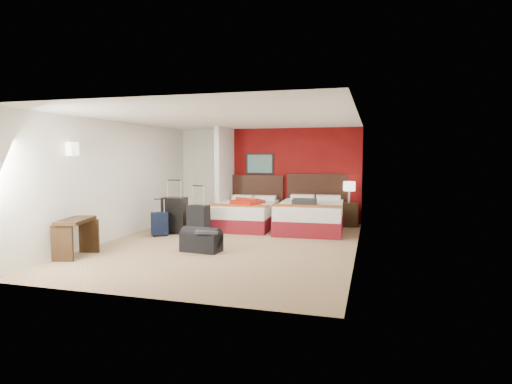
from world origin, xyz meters
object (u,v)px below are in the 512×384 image
(bed_right, at_px, (310,217))
(table_lamp, at_px, (349,192))
(nightstand, at_px, (349,214))
(duffel_bag, at_px, (201,242))
(suitcase_navy, at_px, (160,225))
(desk, at_px, (76,238))
(red_suitcase_open, at_px, (248,202))
(bed_left, at_px, (245,215))
(suitcase_charcoal, at_px, (199,222))
(suitcase_black, at_px, (175,216))

(bed_right, bearing_deg, table_lamp, 41.55)
(nightstand, distance_m, table_lamp, 0.56)
(bed_right, distance_m, duffel_bag, 3.21)
(suitcase_navy, bearing_deg, nightstand, -3.67)
(nightstand, relative_size, desk, 0.73)
(red_suitcase_open, relative_size, suitcase_navy, 1.76)
(bed_right, bearing_deg, duffel_bag, -123.37)
(bed_left, relative_size, suitcase_charcoal, 3.01)
(nightstand, relative_size, suitcase_charcoal, 0.90)
(red_suitcase_open, distance_m, nightstand, 2.57)
(red_suitcase_open, height_order, suitcase_charcoal, red_suitcase_open)
(bed_right, xyz_separation_m, nightstand, (0.85, 0.82, -0.02))
(suitcase_navy, bearing_deg, red_suitcase_open, 8.29)
(bed_right, relative_size, suitcase_navy, 4.34)
(suitcase_charcoal, bearing_deg, table_lamp, 44.27)
(red_suitcase_open, xyz_separation_m, duffel_bag, (-0.11, -2.64, -0.47))
(nightstand, bearing_deg, suitcase_charcoal, -150.92)
(nightstand, bearing_deg, duffel_bag, -132.15)
(suitcase_charcoal, bearing_deg, bed_left, 74.44)
(suitcase_navy, distance_m, desk, 2.16)
(bed_left, distance_m, suitcase_black, 1.80)
(bed_left, relative_size, table_lamp, 3.76)
(table_lamp, bearing_deg, desk, -134.21)
(nightstand, bearing_deg, desk, -141.56)
(duffel_bag, bearing_deg, red_suitcase_open, 94.40)
(table_lamp, relative_size, desk, 0.65)
(bed_right, xyz_separation_m, suitcase_charcoal, (-2.25, -1.46, 0.01))
(table_lamp, xyz_separation_m, desk, (-4.44, -4.56, -0.52))
(suitcase_black, relative_size, suitcase_navy, 1.61)
(table_lamp, bearing_deg, suitcase_black, -151.57)
(red_suitcase_open, height_order, suitcase_navy, red_suitcase_open)
(suitcase_navy, bearing_deg, desk, -138.36)
(desk, bearing_deg, red_suitcase_open, 47.07)
(table_lamp, distance_m, suitcase_navy, 4.70)
(bed_left, xyz_separation_m, suitcase_navy, (-1.49, -1.62, -0.05))
(bed_left, height_order, bed_right, bed_right)
(suitcase_charcoal, xyz_separation_m, suitcase_navy, (-0.86, -0.17, -0.08))
(nightstand, xyz_separation_m, suitcase_black, (-3.79, -2.05, 0.10))
(bed_left, bearing_deg, suitcase_black, -139.77)
(bed_left, height_order, suitcase_black, suitcase_black)
(bed_left, height_order, red_suitcase_open, red_suitcase_open)
(table_lamp, bearing_deg, suitcase_charcoal, -143.56)
(bed_left, height_order, suitcase_charcoal, suitcase_charcoal)
(suitcase_charcoal, height_order, desk, desk)
(bed_right, relative_size, suitcase_black, 2.70)
(suitcase_charcoal, relative_size, suitcase_navy, 1.34)
(desk, bearing_deg, suitcase_black, 62.22)
(bed_right, distance_m, suitcase_black, 3.19)
(bed_right, bearing_deg, suitcase_charcoal, -149.57)
(bed_left, xyz_separation_m, nightstand, (2.47, 0.83, 0.00))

